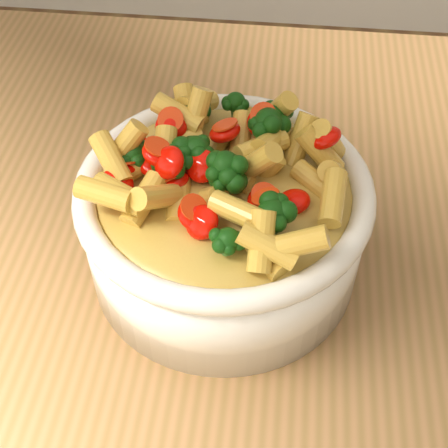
# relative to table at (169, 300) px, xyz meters

# --- Properties ---
(table) EXTENTS (1.20, 0.80, 0.90)m
(table) POSITION_rel_table_xyz_m (0.00, 0.00, 0.00)
(table) COLOR #A07144
(table) RESTS_ON ground
(serving_bowl) EXTENTS (0.25, 0.25, 0.11)m
(serving_bowl) POSITION_rel_table_xyz_m (0.06, -0.02, 0.16)
(serving_bowl) COLOR white
(serving_bowl) RESTS_ON table
(pasta_salad) EXTENTS (0.19, 0.19, 0.04)m
(pasta_salad) POSITION_rel_table_xyz_m (0.06, -0.02, 0.22)
(pasta_salad) COLOR #E3BF47
(pasta_salad) RESTS_ON serving_bowl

